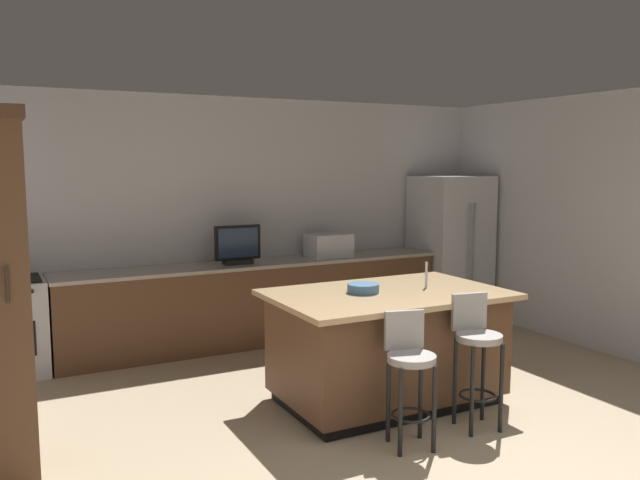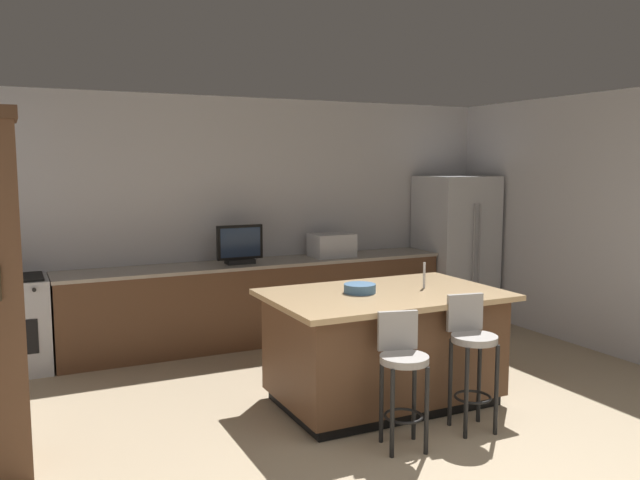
{
  "view_description": "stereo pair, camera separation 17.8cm",
  "coord_description": "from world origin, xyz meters",
  "px_view_note": "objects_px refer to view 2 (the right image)",
  "views": [
    {
      "loc": [
        -2.67,
        -2.29,
        1.99
      ],
      "look_at": [
        0.18,
        3.18,
        1.25
      ],
      "focal_mm": 36.4,
      "sensor_mm": 36.0,
      "label": 1
    },
    {
      "loc": [
        -2.51,
        -2.37,
        1.99
      ],
      "look_at": [
        0.18,
        3.18,
        1.25
      ],
      "focal_mm": 36.4,
      "sensor_mm": 36.0,
      "label": 2
    }
  ],
  "objects_px": {
    "kitchen_island": "(384,346)",
    "fruit_bowl": "(360,288)",
    "range_oven": "(4,326)",
    "cell_phone": "(355,291)",
    "refrigerator": "(455,248)",
    "bar_stool_left": "(402,369)",
    "tv_monitor": "(240,246)",
    "microwave": "(332,245)",
    "tv_remote": "(358,293)",
    "bar_stool_right": "(472,350)"
  },
  "relations": [
    {
      "from": "kitchen_island",
      "to": "fruit_bowl",
      "type": "relative_size",
      "value": 7.3
    },
    {
      "from": "range_oven",
      "to": "cell_phone",
      "type": "height_order",
      "value": "cell_phone"
    },
    {
      "from": "refrigerator",
      "to": "bar_stool_left",
      "type": "relative_size",
      "value": 1.92
    },
    {
      "from": "cell_phone",
      "to": "range_oven",
      "type": "bearing_deg",
      "value": 113.21
    },
    {
      "from": "tv_monitor",
      "to": "microwave",
      "type": "bearing_deg",
      "value": 2.62
    },
    {
      "from": "range_oven",
      "to": "tv_remote",
      "type": "height_order",
      "value": "tv_remote"
    },
    {
      "from": "tv_monitor",
      "to": "tv_remote",
      "type": "height_order",
      "value": "tv_monitor"
    },
    {
      "from": "bar_stool_left",
      "to": "tv_remote",
      "type": "height_order",
      "value": "tv_remote"
    },
    {
      "from": "kitchen_island",
      "to": "tv_remote",
      "type": "relative_size",
      "value": 11.2
    },
    {
      "from": "microwave",
      "to": "cell_phone",
      "type": "relative_size",
      "value": 3.2
    },
    {
      "from": "kitchen_island",
      "to": "bar_stool_right",
      "type": "bearing_deg",
      "value": -67.81
    },
    {
      "from": "bar_stool_left",
      "to": "cell_phone",
      "type": "relative_size",
      "value": 6.3
    },
    {
      "from": "refrigerator",
      "to": "tv_remote",
      "type": "bearing_deg",
      "value": -141.03
    },
    {
      "from": "kitchen_island",
      "to": "bar_stool_left",
      "type": "xyz_separation_m",
      "value": [
        -0.33,
        -0.79,
        0.09
      ]
    },
    {
      "from": "range_oven",
      "to": "fruit_bowl",
      "type": "distance_m",
      "value": 3.42
    },
    {
      "from": "refrigerator",
      "to": "cell_phone",
      "type": "xyz_separation_m",
      "value": [
        -2.53,
        -1.95,
        0.03
      ]
    },
    {
      "from": "microwave",
      "to": "tv_remote",
      "type": "relative_size",
      "value": 2.82
    },
    {
      "from": "bar_stool_left",
      "to": "range_oven",
      "type": "bearing_deg",
      "value": 144.05
    },
    {
      "from": "microwave",
      "to": "bar_stool_left",
      "type": "xyz_separation_m",
      "value": [
        -0.95,
        -2.97,
        -0.47
      ]
    },
    {
      "from": "fruit_bowl",
      "to": "microwave",
      "type": "bearing_deg",
      "value": 68.92
    },
    {
      "from": "bar_stool_right",
      "to": "fruit_bowl",
      "type": "height_order",
      "value": "fruit_bowl"
    },
    {
      "from": "microwave",
      "to": "bar_stool_left",
      "type": "relative_size",
      "value": 0.51
    },
    {
      "from": "tv_monitor",
      "to": "cell_phone",
      "type": "relative_size",
      "value": 3.37
    },
    {
      "from": "microwave",
      "to": "tv_monitor",
      "type": "xyz_separation_m",
      "value": [
        -1.13,
        -0.05,
        0.06
      ]
    },
    {
      "from": "fruit_bowl",
      "to": "kitchen_island",
      "type": "bearing_deg",
      "value": -17.65
    },
    {
      "from": "refrigerator",
      "to": "bar_stool_right",
      "type": "height_order",
      "value": "refrigerator"
    },
    {
      "from": "range_oven",
      "to": "bar_stool_right",
      "type": "xyz_separation_m",
      "value": [
        3.13,
        -2.93,
        0.15
      ]
    },
    {
      "from": "refrigerator",
      "to": "range_oven",
      "type": "height_order",
      "value": "refrigerator"
    },
    {
      "from": "tv_remote",
      "to": "fruit_bowl",
      "type": "bearing_deg",
      "value": 1.31
    },
    {
      "from": "kitchen_island",
      "to": "fruit_bowl",
      "type": "xyz_separation_m",
      "value": [
        -0.19,
        0.06,
        0.49
      ]
    },
    {
      "from": "tv_monitor",
      "to": "cell_phone",
      "type": "bearing_deg",
      "value": -81.08
    },
    {
      "from": "microwave",
      "to": "bar_stool_right",
      "type": "distance_m",
      "value": 2.97
    },
    {
      "from": "range_oven",
      "to": "bar_stool_left",
      "type": "height_order",
      "value": "bar_stool_left"
    },
    {
      "from": "microwave",
      "to": "tv_monitor",
      "type": "relative_size",
      "value": 0.95
    },
    {
      "from": "refrigerator",
      "to": "bar_stool_left",
      "type": "height_order",
      "value": "refrigerator"
    },
    {
      "from": "bar_stool_right",
      "to": "cell_phone",
      "type": "relative_size",
      "value": 6.69
    },
    {
      "from": "kitchen_island",
      "to": "microwave",
      "type": "xyz_separation_m",
      "value": [
        0.62,
        2.18,
        0.56
      ]
    },
    {
      "from": "kitchen_island",
      "to": "tv_monitor",
      "type": "xyz_separation_m",
      "value": [
        -0.51,
        2.13,
        0.62
      ]
    },
    {
      "from": "kitchen_island",
      "to": "tv_remote",
      "type": "xyz_separation_m",
      "value": [
        -0.23,
        0.02,
        0.47
      ]
    },
    {
      "from": "kitchen_island",
      "to": "cell_phone",
      "type": "bearing_deg",
      "value": 145.46
    },
    {
      "from": "range_oven",
      "to": "tv_monitor",
      "type": "relative_size",
      "value": 1.82
    },
    {
      "from": "refrigerator",
      "to": "tv_remote",
      "type": "xyz_separation_m",
      "value": [
        -2.56,
        -2.07,
        0.03
      ]
    },
    {
      "from": "tv_monitor",
      "to": "bar_stool_right",
      "type": "bearing_deg",
      "value": -74.13
    },
    {
      "from": "tv_monitor",
      "to": "fruit_bowl",
      "type": "distance_m",
      "value": 2.09
    },
    {
      "from": "kitchen_island",
      "to": "refrigerator",
      "type": "relative_size",
      "value": 1.05
    },
    {
      "from": "range_oven",
      "to": "tv_remote",
      "type": "relative_size",
      "value": 5.4
    },
    {
      "from": "microwave",
      "to": "tv_monitor",
      "type": "bearing_deg",
      "value": -177.38
    },
    {
      "from": "tv_monitor",
      "to": "tv_remote",
      "type": "xyz_separation_m",
      "value": [
        0.28,
        -2.1,
        -0.15
      ]
    },
    {
      "from": "tv_remote",
      "to": "refrigerator",
      "type": "bearing_deg",
      "value": -5.37
    },
    {
      "from": "fruit_bowl",
      "to": "cell_phone",
      "type": "distance_m",
      "value": 0.08
    }
  ]
}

